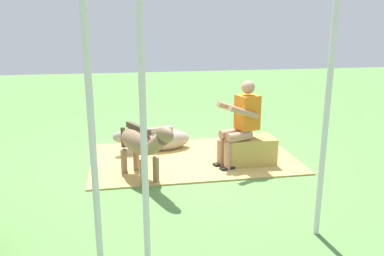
{
  "coord_description": "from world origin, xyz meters",
  "views": [
    {
      "loc": [
        0.93,
        5.74,
        2.13
      ],
      "look_at": [
        -0.13,
        -0.08,
        0.55
      ],
      "focal_mm": 36.84,
      "sensor_mm": 36.0,
      "label": 1
    }
  ],
  "objects_px": {
    "pony_standing": "(142,143)",
    "tent_pole_right": "(93,142)",
    "person_seated": "(241,121)",
    "pony_lying": "(159,140)",
    "soda_bottle": "(266,145)",
    "tent_pole_mid": "(144,139)",
    "hay_bale": "(249,151)",
    "tent_pole_left": "(326,125)"
  },
  "relations": [
    {
      "from": "pony_standing",
      "to": "tent_pole_right",
      "type": "relative_size",
      "value": 0.53
    },
    {
      "from": "tent_pole_right",
      "to": "person_seated",
      "type": "bearing_deg",
      "value": -131.39
    },
    {
      "from": "person_seated",
      "to": "pony_lying",
      "type": "height_order",
      "value": "person_seated"
    },
    {
      "from": "soda_bottle",
      "to": "pony_lying",
      "type": "bearing_deg",
      "value": -13.07
    },
    {
      "from": "pony_lying",
      "to": "tent_pole_mid",
      "type": "height_order",
      "value": "tent_pole_mid"
    },
    {
      "from": "person_seated",
      "to": "pony_lying",
      "type": "bearing_deg",
      "value": -39.24
    },
    {
      "from": "hay_bale",
      "to": "tent_pole_left",
      "type": "height_order",
      "value": "tent_pole_left"
    },
    {
      "from": "person_seated",
      "to": "tent_pole_mid",
      "type": "bearing_deg",
      "value": 55.11
    },
    {
      "from": "pony_lying",
      "to": "tent_pole_left",
      "type": "xyz_separation_m",
      "value": [
        -1.34,
        3.03,
        0.98
      ]
    },
    {
      "from": "tent_pole_left",
      "to": "pony_standing",
      "type": "bearing_deg",
      "value": -46.02
    },
    {
      "from": "pony_lying",
      "to": "tent_pole_right",
      "type": "relative_size",
      "value": 0.58
    },
    {
      "from": "hay_bale",
      "to": "soda_bottle",
      "type": "xyz_separation_m",
      "value": [
        -0.46,
        -0.49,
        -0.08
      ]
    },
    {
      "from": "person_seated",
      "to": "tent_pole_left",
      "type": "xyz_separation_m",
      "value": [
        -0.2,
        2.1,
        0.46
      ]
    },
    {
      "from": "tent_pole_right",
      "to": "tent_pole_mid",
      "type": "distance_m",
      "value": 0.43
    },
    {
      "from": "pony_standing",
      "to": "pony_lying",
      "type": "distance_m",
      "value": 1.37
    },
    {
      "from": "hay_bale",
      "to": "pony_standing",
      "type": "relative_size",
      "value": 0.62
    },
    {
      "from": "soda_bottle",
      "to": "tent_pole_left",
      "type": "bearing_deg",
      "value": 80.83
    },
    {
      "from": "tent_pole_mid",
      "to": "pony_lying",
      "type": "bearing_deg",
      "value": -97.65
    },
    {
      "from": "person_seated",
      "to": "pony_standing",
      "type": "height_order",
      "value": "person_seated"
    },
    {
      "from": "tent_pole_left",
      "to": "tent_pole_mid",
      "type": "xyz_separation_m",
      "value": [
        1.77,
        0.16,
        0.0
      ]
    },
    {
      "from": "pony_standing",
      "to": "pony_lying",
      "type": "relative_size",
      "value": 0.92
    },
    {
      "from": "pony_standing",
      "to": "pony_lying",
      "type": "xyz_separation_m",
      "value": [
        -0.36,
        -1.27,
        -0.36
      ]
    },
    {
      "from": "pony_lying",
      "to": "tent_pole_left",
      "type": "relative_size",
      "value": 0.58
    },
    {
      "from": "soda_bottle",
      "to": "tent_pole_mid",
      "type": "height_order",
      "value": "tent_pole_mid"
    },
    {
      "from": "person_seated",
      "to": "pony_lying",
      "type": "relative_size",
      "value": 0.97
    },
    {
      "from": "pony_lying",
      "to": "tent_pole_mid",
      "type": "distance_m",
      "value": 3.37
    },
    {
      "from": "person_seated",
      "to": "soda_bottle",
      "type": "relative_size",
      "value": 4.78
    },
    {
      "from": "pony_standing",
      "to": "hay_bale",
      "type": "bearing_deg",
      "value": -167.49
    },
    {
      "from": "soda_bottle",
      "to": "tent_pole_mid",
      "type": "xyz_separation_m",
      "value": [
        2.19,
        2.78,
        1.04
      ]
    },
    {
      "from": "soda_bottle",
      "to": "tent_pole_mid",
      "type": "distance_m",
      "value": 3.69
    },
    {
      "from": "pony_lying",
      "to": "tent_pole_right",
      "type": "distance_m",
      "value": 3.46
    },
    {
      "from": "hay_bale",
      "to": "tent_pole_right",
      "type": "relative_size",
      "value": 0.33
    },
    {
      "from": "hay_bale",
      "to": "pony_standing",
      "type": "distance_m",
      "value": 1.73
    },
    {
      "from": "pony_standing",
      "to": "pony_lying",
      "type": "bearing_deg",
      "value": -105.79
    },
    {
      "from": "pony_standing",
      "to": "tent_pole_left",
      "type": "bearing_deg",
      "value": 133.98
    },
    {
      "from": "hay_bale",
      "to": "soda_bottle",
      "type": "height_order",
      "value": "hay_bale"
    },
    {
      "from": "pony_lying",
      "to": "soda_bottle",
      "type": "xyz_separation_m",
      "value": [
        -1.76,
        0.41,
        -0.06
      ]
    },
    {
      "from": "hay_bale",
      "to": "person_seated",
      "type": "bearing_deg",
      "value": 11.97
    },
    {
      "from": "person_seated",
      "to": "tent_pole_mid",
      "type": "relative_size",
      "value": 0.56
    },
    {
      "from": "pony_standing",
      "to": "tent_pole_right",
      "type": "height_order",
      "value": "tent_pole_right"
    },
    {
      "from": "soda_bottle",
      "to": "tent_pole_left",
      "type": "xyz_separation_m",
      "value": [
        0.42,
        2.62,
        1.04
      ]
    },
    {
      "from": "pony_lying",
      "to": "tent_pole_left",
      "type": "bearing_deg",
      "value": 113.85
    }
  ]
}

